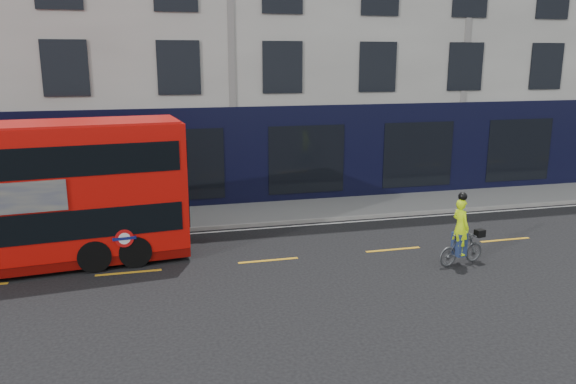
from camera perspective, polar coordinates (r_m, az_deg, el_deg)
name	(u,v)px	position (r m, az deg, el deg)	size (l,w,h in m)	color
ground	(280,279)	(15.40, -0.82, -8.86)	(120.00, 120.00, 0.00)	black
pavement	(241,214)	(21.43, -4.82, -2.28)	(60.00, 3.00, 0.12)	slate
kerb	(248,225)	(20.01, -4.12, -3.39)	(60.00, 0.12, 0.13)	gray
building_terrace	(215,21)	(27.07, -7.46, 16.81)	(50.00, 10.07, 15.00)	beige
road_edge_line	(249,229)	(19.74, -3.96, -3.81)	(58.00, 0.10, 0.01)	silver
lane_dashes	(268,260)	(16.76, -2.01, -6.96)	(58.00, 0.12, 0.01)	orange
cyclist	(461,240)	(16.96, 17.18, -4.71)	(1.61, 0.73, 2.17)	#474A4C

